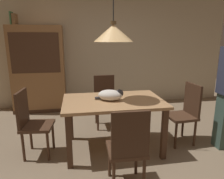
{
  "coord_description": "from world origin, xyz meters",
  "views": [
    {
      "loc": [
        -0.52,
        -2.38,
        1.6
      ],
      "look_at": [
        -0.01,
        0.59,
        0.85
      ],
      "focal_mm": 33.36,
      "sensor_mm": 36.0,
      "label": 1
    }
  ],
  "objects": [
    {
      "name": "chair_far_back",
      "position": [
        -0.03,
        1.26,
        0.51
      ],
      "size": [
        0.4,
        0.4,
        0.93
      ],
      "color": "#472D1E",
      "rests_on": "ground"
    },
    {
      "name": "back_wall",
      "position": [
        0.0,
        2.65,
        1.45
      ],
      "size": [
        6.4,
        0.1,
        2.9
      ],
      "primitive_type": "cube",
      "color": "beige",
      "rests_on": "ground"
    },
    {
      "name": "chair_right_side",
      "position": [
        1.1,
        0.39,
        0.51
      ],
      "size": [
        0.43,
        0.43,
        0.93
      ],
      "color": "#472D1E",
      "rests_on": "ground"
    },
    {
      "name": "pendant_lamp",
      "position": [
        -0.03,
        0.39,
        1.66
      ],
      "size": [
        0.52,
        0.52,
        1.3
      ],
      "color": "#E5B775"
    },
    {
      "name": "ground",
      "position": [
        0.0,
        0.0,
        0.0
      ],
      "size": [
        10.0,
        10.0,
        0.0
      ],
      "primitive_type": "plane",
      "color": "#847056"
    },
    {
      "name": "chair_left_side",
      "position": [
        -1.16,
        0.39,
        0.51
      ],
      "size": [
        0.44,
        0.44,
        0.93
      ],
      "color": "#472D1E",
      "rests_on": "ground"
    },
    {
      "name": "chair_near_front",
      "position": [
        -0.03,
        -0.49,
        0.51
      ],
      "size": [
        0.41,
        0.41,
        0.93
      ],
      "color": "#472D1E",
      "rests_on": "ground"
    },
    {
      "name": "hutch_bookcase",
      "position": [
        -1.34,
        2.32,
        0.89
      ],
      "size": [
        1.12,
        0.45,
        1.85
      ],
      "color": "olive",
      "rests_on": "ground"
    },
    {
      "name": "book_green_slim",
      "position": [
        -1.77,
        2.32,
        1.98
      ],
      "size": [
        0.03,
        0.2,
        0.26
      ],
      "primitive_type": "cube",
      "color": "#427A4C",
      "rests_on": "hutch_bookcase"
    },
    {
      "name": "book_brown_thick",
      "position": [
        -1.71,
        2.32,
        1.96
      ],
      "size": [
        0.06,
        0.24,
        0.22
      ],
      "primitive_type": "cube",
      "color": "brown",
      "rests_on": "hutch_bookcase"
    },
    {
      "name": "dining_table",
      "position": [
        -0.03,
        0.39,
        0.65
      ],
      "size": [
        1.4,
        0.9,
        0.75
      ],
      "color": "tan",
      "rests_on": "ground"
    },
    {
      "name": "cat_sleeping",
      "position": [
        -0.06,
        0.37,
        0.83
      ],
      "size": [
        0.41,
        0.33,
        0.16
      ],
      "color": "silver",
      "rests_on": "dining_table"
    }
  ]
}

